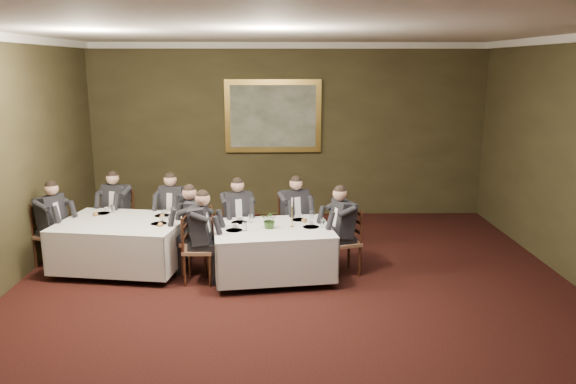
{
  "coord_description": "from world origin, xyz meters",
  "views": [
    {
      "loc": [
        -0.26,
        -6.41,
        3.09
      ],
      "look_at": [
        -0.07,
        2.06,
        1.15
      ],
      "focal_mm": 35.0,
      "sensor_mm": 36.0,
      "label": 1
    }
  ],
  "objects_px": {
    "diner_main_backleft": "(238,229)",
    "diner_sec_backleft": "(118,219)",
    "diner_main_endleft": "(199,248)",
    "chair_main_endright": "(344,255)",
    "painting": "(273,116)",
    "table_main": "(273,248)",
    "diner_main_backright": "(294,226)",
    "chair_sec_backleft": "(119,232)",
    "centerpiece": "(270,219)",
    "candlestick": "(292,216)",
    "chair_sec_endleft": "(53,248)",
    "diner_sec_endleft": "(52,234)",
    "table_second": "(123,241)",
    "diner_sec_backright": "(175,221)",
    "chair_main_backleft": "(238,242)",
    "chair_main_endleft": "(199,263)",
    "diner_main_endright": "(344,241)",
    "chair_sec_endright": "(198,255)",
    "diner_sec_endright": "(196,240)",
    "chair_sec_backright": "(176,234)",
    "chair_main_backright": "(294,239)"
  },
  "relations": [
    {
      "from": "diner_main_backleft",
      "to": "candlestick",
      "type": "xyz_separation_m",
      "value": [
        0.85,
        -0.76,
        0.42
      ]
    },
    {
      "from": "chair_main_endleft",
      "to": "chair_sec_endleft",
      "type": "distance_m",
      "value": 2.48
    },
    {
      "from": "chair_main_backleft",
      "to": "diner_sec_backleft",
      "type": "xyz_separation_m",
      "value": [
        -2.06,
        0.59,
        0.23
      ]
    },
    {
      "from": "chair_main_endright",
      "to": "diner_sec_backright",
      "type": "height_order",
      "value": "diner_sec_backright"
    },
    {
      "from": "diner_main_endright",
      "to": "centerpiece",
      "type": "relative_size",
      "value": 4.75
    },
    {
      "from": "chair_sec_endleft",
      "to": "diner_sec_endleft",
      "type": "bearing_deg",
      "value": 90.0
    },
    {
      "from": "table_second",
      "to": "diner_sec_endright",
      "type": "distance_m",
      "value": 1.16
    },
    {
      "from": "chair_main_backright",
      "to": "chair_main_endleft",
      "type": "xyz_separation_m",
      "value": [
        -1.41,
        -1.07,
        0.0
      ]
    },
    {
      "from": "diner_sec_backleft",
      "to": "centerpiece",
      "type": "relative_size",
      "value": 4.75
    },
    {
      "from": "diner_main_backleft",
      "to": "diner_sec_backleft",
      "type": "xyz_separation_m",
      "value": [
        -2.07,
        0.6,
        0.0
      ]
    },
    {
      "from": "table_main",
      "to": "chair_sec_endleft",
      "type": "relative_size",
      "value": 1.86
    },
    {
      "from": "table_second",
      "to": "chair_main_endright",
      "type": "distance_m",
      "value": 3.38
    },
    {
      "from": "candlestick",
      "to": "painting",
      "type": "xyz_separation_m",
      "value": [
        -0.28,
        3.47,
        1.13
      ]
    },
    {
      "from": "table_second",
      "to": "painting",
      "type": "height_order",
      "value": "painting"
    },
    {
      "from": "diner_main_endright",
      "to": "diner_sec_backleft",
      "type": "bearing_deg",
      "value": 52.94
    },
    {
      "from": "table_main",
      "to": "centerpiece",
      "type": "distance_m",
      "value": 0.46
    },
    {
      "from": "chair_main_backleft",
      "to": "chair_main_endleft",
      "type": "height_order",
      "value": "same"
    },
    {
      "from": "chair_sec_endleft",
      "to": "painting",
      "type": "xyz_separation_m",
      "value": [
        3.45,
        2.92,
        1.77
      ]
    },
    {
      "from": "table_main",
      "to": "diner_sec_backright",
      "type": "relative_size",
      "value": 1.39
    },
    {
      "from": "chair_main_backleft",
      "to": "diner_main_endright",
      "type": "height_order",
      "value": "diner_main_endright"
    },
    {
      "from": "diner_sec_endleft",
      "to": "diner_sec_backleft",
      "type": "bearing_deg",
      "value": 158.31
    },
    {
      "from": "chair_sec_endright",
      "to": "candlestick",
      "type": "height_order",
      "value": "candlestick"
    },
    {
      "from": "table_main",
      "to": "diner_sec_backright",
      "type": "distance_m",
      "value": 2.07
    },
    {
      "from": "candlestick",
      "to": "chair_sec_endright",
      "type": "bearing_deg",
      "value": 173.07
    },
    {
      "from": "table_main",
      "to": "diner_main_backright",
      "type": "distance_m",
      "value": 0.98
    },
    {
      "from": "diner_sec_backleft",
      "to": "painting",
      "type": "distance_m",
      "value": 3.71
    },
    {
      "from": "diner_main_backright",
      "to": "diner_sec_endleft",
      "type": "height_order",
      "value": "same"
    },
    {
      "from": "diner_main_backleft",
      "to": "centerpiece",
      "type": "xyz_separation_m",
      "value": [
        0.53,
        -0.83,
        0.39
      ]
    },
    {
      "from": "chair_main_endright",
      "to": "diner_sec_backright",
      "type": "bearing_deg",
      "value": 49.75
    },
    {
      "from": "chair_main_endright",
      "to": "chair_sec_backright",
      "type": "relative_size",
      "value": 1.0
    },
    {
      "from": "diner_main_backleft",
      "to": "candlestick",
      "type": "distance_m",
      "value": 1.21
    },
    {
      "from": "diner_main_backright",
      "to": "chair_sec_backleft",
      "type": "height_order",
      "value": "diner_main_backright"
    },
    {
      "from": "chair_sec_endleft",
      "to": "centerpiece",
      "type": "relative_size",
      "value": 3.53
    },
    {
      "from": "candlestick",
      "to": "painting",
      "type": "distance_m",
      "value": 3.66
    },
    {
      "from": "chair_main_backright",
      "to": "diner_sec_endleft",
      "type": "xyz_separation_m",
      "value": [
        -3.77,
        -0.35,
        0.23
      ]
    },
    {
      "from": "diner_sec_endright",
      "to": "table_main",
      "type": "bearing_deg",
      "value": -92.88
    },
    {
      "from": "diner_main_endleft",
      "to": "chair_main_endright",
      "type": "height_order",
      "value": "diner_main_endleft"
    },
    {
      "from": "chair_sec_backleft",
      "to": "diner_main_endright",
      "type": "bearing_deg",
      "value": 178.15
    },
    {
      "from": "table_second",
      "to": "chair_main_backleft",
      "type": "relative_size",
      "value": 2.05
    },
    {
      "from": "diner_main_endleft",
      "to": "painting",
      "type": "distance_m",
      "value": 4.1
    },
    {
      "from": "table_main",
      "to": "table_second",
      "type": "xyz_separation_m",
      "value": [
        -2.29,
        0.4,
        0.0
      ]
    },
    {
      "from": "painting",
      "to": "table_main",
      "type": "bearing_deg",
      "value": -90.0
    },
    {
      "from": "diner_sec_endleft",
      "to": "candlestick",
      "type": "height_order",
      "value": "diner_sec_endleft"
    },
    {
      "from": "centerpiece",
      "to": "candlestick",
      "type": "bearing_deg",
      "value": 13.22
    },
    {
      "from": "table_second",
      "to": "chair_sec_endleft",
      "type": "relative_size",
      "value": 2.05
    },
    {
      "from": "diner_main_backleft",
      "to": "diner_sec_backleft",
      "type": "bearing_deg",
      "value": -30.36
    },
    {
      "from": "table_main",
      "to": "diner_main_backleft",
      "type": "distance_m",
      "value": 0.98
    },
    {
      "from": "chair_main_endright",
      "to": "diner_sec_backleft",
      "type": "height_order",
      "value": "diner_sec_backleft"
    },
    {
      "from": "diner_sec_endleft",
      "to": "table_main",
      "type": "bearing_deg",
      "value": 102.96
    },
    {
      "from": "diner_sec_endright",
      "to": "chair_sec_endleft",
      "type": "xyz_separation_m",
      "value": [
        -2.3,
        0.37,
        -0.23
      ]
    }
  ]
}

